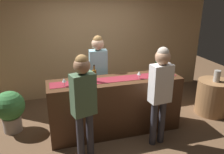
{
  "coord_description": "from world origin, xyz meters",
  "views": [
    {
      "loc": [
        -1.1,
        -3.56,
        2.42
      ],
      "look_at": [
        -0.06,
        0.0,
        1.08
      ],
      "focal_mm": 36.38,
      "sensor_mm": 36.0,
      "label": 1
    }
  ],
  "objects_px": {
    "customer_sipping": "(160,87)",
    "wine_bottle_green": "(155,69)",
    "bartender": "(98,69)",
    "vase_on_side_table": "(217,76)",
    "customer_browsing": "(83,98)",
    "round_side_table": "(213,97)",
    "wine_glass_mid_counter": "(64,80)",
    "wine_bottle_amber": "(94,76)",
    "wine_glass_far_end": "(85,78)",
    "potted_plant_tall": "(10,109)",
    "wine_glass_near_customer": "(139,73)"
  },
  "relations": [
    {
      "from": "wine_bottle_green",
      "to": "wine_bottle_amber",
      "type": "distance_m",
      "value": 1.14
    },
    {
      "from": "wine_bottle_amber",
      "to": "wine_glass_mid_counter",
      "type": "bearing_deg",
      "value": -172.35
    },
    {
      "from": "customer_sipping",
      "to": "potted_plant_tall",
      "type": "xyz_separation_m",
      "value": [
        -2.44,
        1.09,
        -0.59
      ]
    },
    {
      "from": "wine_bottle_green",
      "to": "wine_bottle_amber",
      "type": "relative_size",
      "value": 1.0
    },
    {
      "from": "bartender",
      "to": "customer_sipping",
      "type": "bearing_deg",
      "value": 128.88
    },
    {
      "from": "wine_glass_near_customer",
      "to": "round_side_table",
      "type": "distance_m",
      "value": 1.96
    },
    {
      "from": "wine_bottle_green",
      "to": "potted_plant_tall",
      "type": "bearing_deg",
      "value": 168.66
    },
    {
      "from": "bartender",
      "to": "customer_sipping",
      "type": "distance_m",
      "value": 1.37
    },
    {
      "from": "bartender",
      "to": "vase_on_side_table",
      "type": "height_order",
      "value": "bartender"
    },
    {
      "from": "customer_browsing",
      "to": "customer_sipping",
      "type": "bearing_deg",
      "value": -12.41
    },
    {
      "from": "wine_bottle_green",
      "to": "round_side_table",
      "type": "height_order",
      "value": "wine_bottle_green"
    },
    {
      "from": "wine_bottle_green",
      "to": "bartender",
      "type": "height_order",
      "value": "bartender"
    },
    {
      "from": "wine_bottle_amber",
      "to": "wine_glass_far_end",
      "type": "height_order",
      "value": "wine_bottle_amber"
    },
    {
      "from": "wine_glass_far_end",
      "to": "vase_on_side_table",
      "type": "distance_m",
      "value": 2.75
    },
    {
      "from": "wine_bottle_amber",
      "to": "bartender",
      "type": "distance_m",
      "value": 0.64
    },
    {
      "from": "wine_glass_far_end",
      "to": "potted_plant_tall",
      "type": "xyz_separation_m",
      "value": [
        -1.32,
        0.58,
        -0.68
      ]
    },
    {
      "from": "wine_bottle_green",
      "to": "wine_bottle_amber",
      "type": "height_order",
      "value": "same"
    },
    {
      "from": "wine_bottle_amber",
      "to": "wine_glass_far_end",
      "type": "xyz_separation_m",
      "value": [
        -0.16,
        -0.04,
        -0.01
      ]
    },
    {
      "from": "wine_bottle_amber",
      "to": "round_side_table",
      "type": "distance_m",
      "value": 2.7
    },
    {
      "from": "wine_bottle_green",
      "to": "wine_glass_far_end",
      "type": "height_order",
      "value": "wine_bottle_green"
    },
    {
      "from": "customer_browsing",
      "to": "bartender",
      "type": "bearing_deg",
      "value": 52.74
    },
    {
      "from": "customer_sipping",
      "to": "wine_bottle_green",
      "type": "bearing_deg",
      "value": 66.18
    },
    {
      "from": "customer_sipping",
      "to": "round_side_table",
      "type": "bearing_deg",
      "value": 16.12
    },
    {
      "from": "wine_bottle_green",
      "to": "customer_browsing",
      "type": "xyz_separation_m",
      "value": [
        -1.43,
        -0.62,
        -0.11
      ]
    },
    {
      "from": "bartender",
      "to": "customer_browsing",
      "type": "relative_size",
      "value": 1.02
    },
    {
      "from": "customer_sipping",
      "to": "customer_browsing",
      "type": "bearing_deg",
      "value": 176.91
    },
    {
      "from": "round_side_table",
      "to": "wine_bottle_amber",
      "type": "bearing_deg",
      "value": -177.85
    },
    {
      "from": "customer_sipping",
      "to": "wine_glass_mid_counter",
      "type": "bearing_deg",
      "value": 156.16
    },
    {
      "from": "customer_sipping",
      "to": "round_side_table",
      "type": "height_order",
      "value": "customer_sipping"
    },
    {
      "from": "customer_sipping",
      "to": "bartender",
      "type": "bearing_deg",
      "value": 117.57
    },
    {
      "from": "wine_bottle_green",
      "to": "wine_glass_mid_counter",
      "type": "distance_m",
      "value": 1.65
    },
    {
      "from": "customer_browsing",
      "to": "round_side_table",
      "type": "bearing_deg",
      "value": -1.17
    },
    {
      "from": "wine_glass_near_customer",
      "to": "customer_browsing",
      "type": "height_order",
      "value": "customer_browsing"
    },
    {
      "from": "wine_glass_near_customer",
      "to": "wine_glass_far_end",
      "type": "relative_size",
      "value": 1.0
    },
    {
      "from": "wine_bottle_green",
      "to": "customer_sipping",
      "type": "xyz_separation_m",
      "value": [
        -0.19,
        -0.57,
        -0.1
      ]
    },
    {
      "from": "wine_bottle_amber",
      "to": "wine_glass_near_customer",
      "type": "xyz_separation_m",
      "value": [
        0.78,
        -0.08,
        -0.01
      ]
    },
    {
      "from": "wine_bottle_green",
      "to": "vase_on_side_table",
      "type": "height_order",
      "value": "wine_bottle_green"
    },
    {
      "from": "wine_glass_far_end",
      "to": "vase_on_side_table",
      "type": "height_order",
      "value": "wine_glass_far_end"
    },
    {
      "from": "bartender",
      "to": "vase_on_side_table",
      "type": "distance_m",
      "value": 2.43
    },
    {
      "from": "bartender",
      "to": "customer_browsing",
      "type": "height_order",
      "value": "bartender"
    },
    {
      "from": "wine_glass_far_end",
      "to": "bartender",
      "type": "height_order",
      "value": "bartender"
    },
    {
      "from": "wine_glass_near_customer",
      "to": "wine_glass_far_end",
      "type": "height_order",
      "value": "same"
    },
    {
      "from": "wine_bottle_amber",
      "to": "customer_sipping",
      "type": "xyz_separation_m",
      "value": [
        0.96,
        -0.55,
        -0.1
      ]
    },
    {
      "from": "customer_browsing",
      "to": "vase_on_side_table",
      "type": "relative_size",
      "value": 6.99
    },
    {
      "from": "wine_bottle_amber",
      "to": "wine_bottle_green",
      "type": "bearing_deg",
      "value": 0.85
    },
    {
      "from": "potted_plant_tall",
      "to": "vase_on_side_table",
      "type": "bearing_deg",
      "value": -6.82
    },
    {
      "from": "wine_bottle_green",
      "to": "wine_glass_far_end",
      "type": "distance_m",
      "value": 1.3
    },
    {
      "from": "wine_glass_far_end",
      "to": "bartender",
      "type": "distance_m",
      "value": 0.74
    },
    {
      "from": "round_side_table",
      "to": "bartender",
      "type": "bearing_deg",
      "value": 168.11
    },
    {
      "from": "wine_bottle_green",
      "to": "wine_glass_mid_counter",
      "type": "xyz_separation_m",
      "value": [
        -1.65,
        -0.09,
        -0.01
      ]
    }
  ]
}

